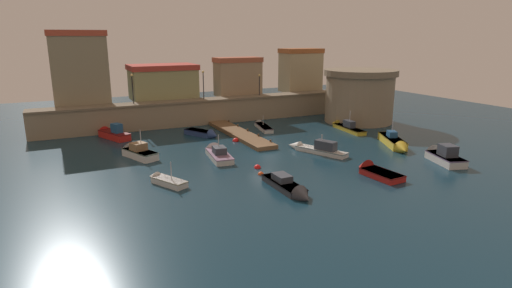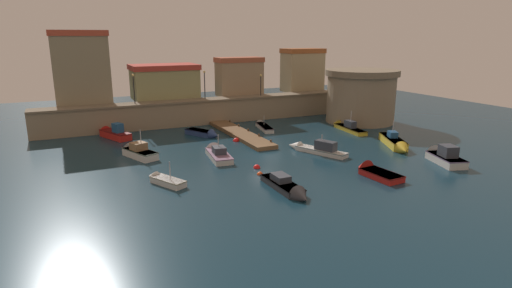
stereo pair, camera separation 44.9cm
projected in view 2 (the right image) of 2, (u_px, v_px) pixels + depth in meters
The scene contains 23 objects.
ground_plane at pixel (263, 156), 41.52m from camera, with size 99.60×99.60×0.00m, color #112D3D.
quay_wall at pixel (206, 111), 56.82m from camera, with size 43.05×2.94×3.32m.
old_town_backdrop at pixel (177, 74), 57.64m from camera, with size 38.63×5.89×9.19m.
fortress_tower at pixel (361, 96), 57.09m from camera, with size 9.89×9.89×7.17m.
pier_dock at pixel (240, 134), 49.98m from camera, with size 2.44×15.04×0.70m.
quay_lamp_0 at pixel (134, 84), 52.00m from camera, with size 0.32×0.32×3.70m.
quay_lamp_1 at pixel (205, 80), 55.78m from camera, with size 0.32×0.32×3.78m.
quay_lamp_2 at pixel (261, 81), 59.32m from camera, with size 0.32×0.32×3.01m.
moored_boat_0 at pixel (263, 126), 54.09m from camera, with size 2.37×6.48×2.07m.
moored_boat_1 at pixel (112, 133), 48.96m from camera, with size 3.66×6.10×2.17m.
moored_boat_2 at pixel (442, 156), 39.46m from camera, with size 3.28×5.53×2.29m.
moored_boat_3 at pixel (205, 133), 49.65m from camera, with size 3.48×4.91×1.34m.
moored_boat_4 at pixel (163, 180), 33.65m from camera, with size 2.82×4.15×2.25m.
moored_boat_5 at pixel (288, 188), 31.74m from camera, with size 1.56×6.02×1.48m.
moored_boat_6 at pixel (373, 172), 35.66m from camera, with size 2.09×4.66×1.70m.
moored_boat_7 at pixel (136, 151), 41.20m from camera, with size 3.35×5.54×3.22m.
moored_boat_8 at pixel (395, 143), 44.57m from camera, with size 4.35×6.95×2.95m.
moored_boat_9 at pixel (217, 152), 41.24m from camera, with size 2.36×6.23×2.89m.
moored_boat_10 at pixel (315, 148), 42.55m from camera, with size 3.89×6.82×2.35m.
moored_boat_11 at pixel (346, 127), 53.04m from camera, with size 2.00×7.23×2.98m.
mooring_buoy_0 at pixel (257, 168), 37.64m from camera, with size 0.63×0.63×0.63m, color red.
mooring_buoy_1 at pixel (236, 141), 47.31m from camera, with size 0.72×0.72×0.72m, color red.
mooring_buoy_2 at pixel (260, 175), 35.81m from camera, with size 0.52×0.52×0.52m, color #EA4C19.
Camera 2 is at (-17.54, -35.86, 11.49)m, focal length 29.27 mm.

